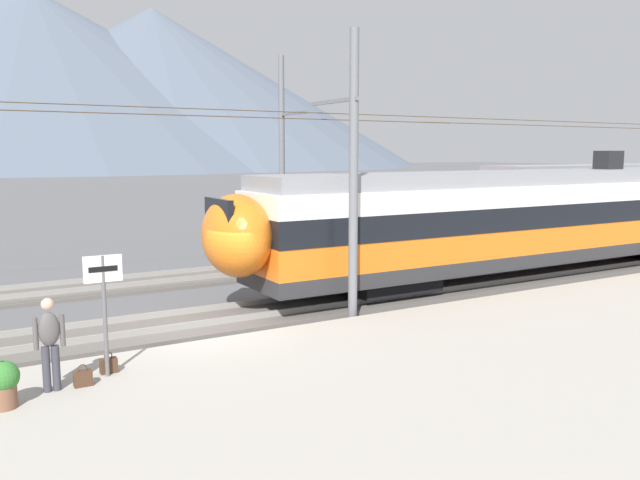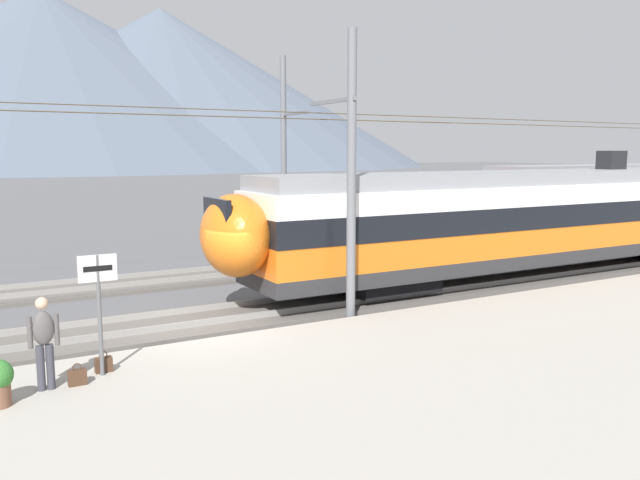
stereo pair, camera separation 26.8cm
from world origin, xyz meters
name	(u,v)px [view 1 (the left image)]	position (x,y,z in m)	size (l,w,h in m)	color
ground_plane	(208,338)	(0.00, 0.00, 0.00)	(400.00, 400.00, 0.00)	#565659
platform_slab	(319,409)	(0.00, -5.44, 0.15)	(120.00, 8.84, 0.29)	#A39E93
track_near	(189,322)	(0.00, 1.36, 0.07)	(120.00, 3.00, 0.28)	#5B5651
track_far	(134,284)	(0.00, 7.15, 0.07)	(120.00, 3.00, 0.28)	#5B5651
train_near_platform	(533,216)	(12.76, 1.36, 2.22)	(24.28, 2.85, 4.27)	#2D2D30
catenary_mast_mid	(350,173)	(3.81, -0.48, 3.98)	(41.27, 2.29, 7.58)	slate
catenary_mast_far_side	(283,156)	(6.68, 9.02, 4.32)	(41.27, 2.30, 8.34)	slate
platform_sign	(104,288)	(-2.86, -2.37, 1.99)	(0.70, 0.08, 2.32)	#59595B
passenger_walking	(50,339)	(-3.87, -2.66, 1.24)	(0.53, 0.22, 1.69)	#383842
handbag_beside_passenger	(83,378)	(-3.35, -2.68, 0.44)	(0.32, 0.18, 0.41)	#472D1E
handbag_near_sign	(109,365)	(-2.80, -2.20, 0.44)	(0.32, 0.18, 0.42)	#472D1E
potted_plant_platform_edge	(3,381)	(-4.67, -3.09, 0.75)	(0.53, 0.53, 0.80)	brown
mountain_central_peak	(35,78)	(20.72, 208.94, 27.47)	(203.54, 203.54, 54.94)	#515B6B
mountain_right_ridge	(154,88)	(55.01, 197.51, 25.23)	(170.21, 170.21, 50.47)	#515B6B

